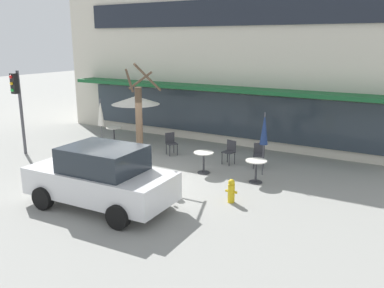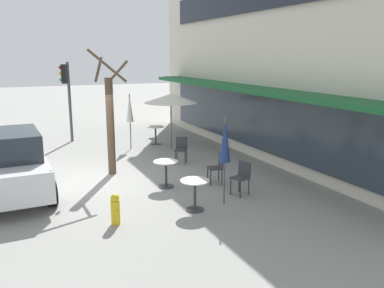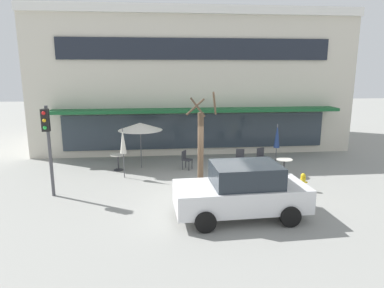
{
  "view_description": "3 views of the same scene",
  "coord_description": "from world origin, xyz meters",
  "px_view_note": "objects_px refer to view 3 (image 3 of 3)",
  "views": [
    {
      "loc": [
        8.1,
        -10.12,
        4.55
      ],
      "look_at": [
        0.7,
        2.43,
        0.82
      ],
      "focal_mm": 38.0,
      "sensor_mm": 36.0,
      "label": 1
    },
    {
      "loc": [
        11.9,
        -2.02,
        3.68
      ],
      "look_at": [
        0.46,
        3.13,
        0.92
      ],
      "focal_mm": 38.0,
      "sensor_mm": 36.0,
      "label": 2
    },
    {
      "loc": [
        -2.12,
        -12.33,
        4.68
      ],
      "look_at": [
        -0.55,
        2.94,
        1.3
      ],
      "focal_mm": 32.0,
      "sensor_mm": 36.0,
      "label": 3
    }
  ],
  "objects_px": {
    "fire_hydrant": "(303,182)",
    "cafe_chair_2": "(186,158)",
    "street_tree": "(201,146)",
    "cafe_table_near_wall": "(118,160)",
    "patio_umbrella_corner_open": "(123,141)",
    "cafe_chair_1": "(240,157)",
    "patio_umbrella_cream_folded": "(277,136)",
    "cafe_table_by_tree": "(241,166)",
    "parked_sedan": "(242,191)",
    "cafe_table_streetside": "(284,164)",
    "cafe_chair_0": "(261,155)",
    "traffic_light_pole": "(48,136)",
    "patio_umbrella_green_folded": "(140,126)"
  },
  "relations": [
    {
      "from": "cafe_chair_2",
      "to": "patio_umbrella_cream_folded",
      "type": "bearing_deg",
      "value": -7.99
    },
    {
      "from": "patio_umbrella_corner_open",
      "to": "street_tree",
      "type": "relative_size",
      "value": 0.57
    },
    {
      "from": "patio_umbrella_corner_open",
      "to": "cafe_table_streetside",
      "type": "bearing_deg",
      "value": -3.39
    },
    {
      "from": "patio_umbrella_green_folded",
      "to": "patio_umbrella_corner_open",
      "type": "distance_m",
      "value": 1.68
    },
    {
      "from": "parked_sedan",
      "to": "traffic_light_pole",
      "type": "distance_m",
      "value": 7.16
    },
    {
      "from": "patio_umbrella_corner_open",
      "to": "cafe_chair_0",
      "type": "xyz_separation_m",
      "value": [
        6.54,
        1.21,
        -1.1
      ]
    },
    {
      "from": "cafe_table_streetside",
      "to": "parked_sedan",
      "type": "distance_m",
      "value": 5.04
    },
    {
      "from": "cafe_table_near_wall",
      "to": "parked_sedan",
      "type": "bearing_deg",
      "value": -51.54
    },
    {
      "from": "street_tree",
      "to": "cafe_chair_2",
      "type": "bearing_deg",
      "value": 98.78
    },
    {
      "from": "cafe_table_near_wall",
      "to": "patio_umbrella_green_folded",
      "type": "distance_m",
      "value": 1.87
    },
    {
      "from": "cafe_table_near_wall",
      "to": "patio_umbrella_corner_open",
      "type": "bearing_deg",
      "value": -72.14
    },
    {
      "from": "street_tree",
      "to": "parked_sedan",
      "type": "bearing_deg",
      "value": -72.56
    },
    {
      "from": "cafe_chair_0",
      "to": "cafe_chair_2",
      "type": "bearing_deg",
      "value": -177.07
    },
    {
      "from": "patio_umbrella_corner_open",
      "to": "cafe_chair_1",
      "type": "height_order",
      "value": "patio_umbrella_corner_open"
    },
    {
      "from": "fire_hydrant",
      "to": "cafe_chair_2",
      "type": "bearing_deg",
      "value": 141.85
    },
    {
      "from": "parked_sedan",
      "to": "fire_hydrant",
      "type": "bearing_deg",
      "value": 35.43
    },
    {
      "from": "cafe_table_by_tree",
      "to": "parked_sedan",
      "type": "relative_size",
      "value": 0.18
    },
    {
      "from": "patio_umbrella_cream_folded",
      "to": "cafe_chair_2",
      "type": "bearing_deg",
      "value": 172.01
    },
    {
      "from": "cafe_chair_1",
      "to": "traffic_light_pole",
      "type": "height_order",
      "value": "traffic_light_pole"
    },
    {
      "from": "cafe_table_by_tree",
      "to": "patio_umbrella_cream_folded",
      "type": "xyz_separation_m",
      "value": [
        1.86,
        0.86,
        1.11
      ]
    },
    {
      "from": "cafe_chair_0",
      "to": "patio_umbrella_corner_open",
      "type": "bearing_deg",
      "value": -169.5
    },
    {
      "from": "patio_umbrella_cream_folded",
      "to": "parked_sedan",
      "type": "distance_m",
      "value": 5.74
    },
    {
      "from": "street_tree",
      "to": "cafe_table_streetside",
      "type": "bearing_deg",
      "value": 15.66
    },
    {
      "from": "traffic_light_pole",
      "to": "cafe_chair_2",
      "type": "bearing_deg",
      "value": 30.22
    },
    {
      "from": "cafe_chair_2",
      "to": "parked_sedan",
      "type": "relative_size",
      "value": 0.21
    },
    {
      "from": "cafe_chair_2",
      "to": "traffic_light_pole",
      "type": "distance_m",
      "value": 6.34
    },
    {
      "from": "patio_umbrella_corner_open",
      "to": "parked_sedan",
      "type": "xyz_separation_m",
      "value": [
        4.12,
        -4.49,
        -0.75
      ]
    },
    {
      "from": "cafe_table_by_tree",
      "to": "patio_umbrella_green_folded",
      "type": "distance_m",
      "value": 5.06
    },
    {
      "from": "cafe_table_near_wall",
      "to": "traffic_light_pole",
      "type": "distance_m",
      "value": 4.23
    },
    {
      "from": "cafe_table_near_wall",
      "to": "traffic_light_pole",
      "type": "bearing_deg",
      "value": -122.76
    },
    {
      "from": "patio_umbrella_cream_folded",
      "to": "cafe_table_by_tree",
      "type": "bearing_deg",
      "value": -155.34
    },
    {
      "from": "cafe_table_streetside",
      "to": "patio_umbrella_green_folded",
      "type": "xyz_separation_m",
      "value": [
        -6.4,
        1.9,
        1.51
      ]
    },
    {
      "from": "cafe_table_near_wall",
      "to": "cafe_chair_0",
      "type": "distance_m",
      "value": 6.92
    },
    {
      "from": "cafe_table_streetside",
      "to": "fire_hydrant",
      "type": "distance_m",
      "value": 1.95
    },
    {
      "from": "cafe_chair_1",
      "to": "street_tree",
      "type": "bearing_deg",
      "value": -131.12
    },
    {
      "from": "traffic_light_pole",
      "to": "patio_umbrella_cream_folded",
      "type": "bearing_deg",
      "value": 14.67
    },
    {
      "from": "patio_umbrella_green_folded",
      "to": "fire_hydrant",
      "type": "bearing_deg",
      "value": -30.9
    },
    {
      "from": "cafe_table_streetside",
      "to": "patio_umbrella_corner_open",
      "type": "xyz_separation_m",
      "value": [
        -7.08,
        0.42,
        1.11
      ]
    },
    {
      "from": "street_tree",
      "to": "traffic_light_pole",
      "type": "height_order",
      "value": "street_tree"
    },
    {
      "from": "patio_umbrella_cream_folded",
      "to": "cafe_chair_0",
      "type": "xyz_separation_m",
      "value": [
        -0.45,
        0.78,
        -1.1
      ]
    },
    {
      "from": "parked_sedan",
      "to": "fire_hydrant",
      "type": "distance_m",
      "value": 3.7
    },
    {
      "from": "patio_umbrella_green_folded",
      "to": "cafe_table_by_tree",
      "type": "bearing_deg",
      "value": -23.2
    },
    {
      "from": "patio_umbrella_cream_folded",
      "to": "parked_sedan",
      "type": "bearing_deg",
      "value": -120.2
    },
    {
      "from": "cafe_chair_0",
      "to": "street_tree",
      "type": "xyz_separation_m",
      "value": [
        -3.35,
        -2.72,
        1.18
      ]
    },
    {
      "from": "cafe_table_by_tree",
      "to": "patio_umbrella_corner_open",
      "type": "height_order",
      "value": "patio_umbrella_corner_open"
    },
    {
      "from": "cafe_table_streetside",
      "to": "traffic_light_pole",
      "type": "relative_size",
      "value": 0.22
    },
    {
      "from": "cafe_table_near_wall",
      "to": "cafe_chair_1",
      "type": "xyz_separation_m",
      "value": [
        5.81,
        -0.13,
        0.01
      ]
    },
    {
      "from": "cafe_chair_1",
      "to": "fire_hydrant",
      "type": "bearing_deg",
      "value": -63.89
    },
    {
      "from": "street_tree",
      "to": "cafe_chair_0",
      "type": "bearing_deg",
      "value": 39.09
    },
    {
      "from": "patio_umbrella_green_folded",
      "to": "patio_umbrella_cream_folded",
      "type": "bearing_deg",
      "value": -9.43
    }
  ]
}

